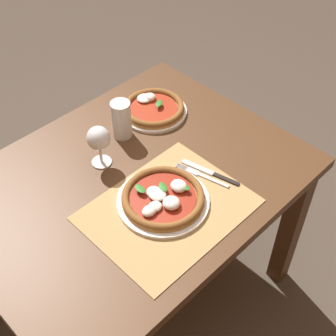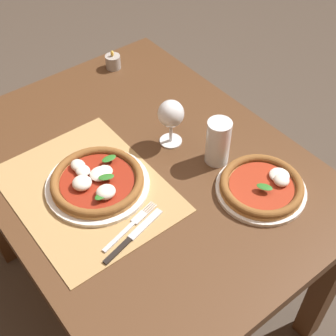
{
  "view_description": "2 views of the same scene",
  "coord_description": "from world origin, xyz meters",
  "px_view_note": "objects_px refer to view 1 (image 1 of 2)",
  "views": [
    {
      "loc": [
        -0.67,
        -0.85,
        1.88
      ],
      "look_at": [
        0.1,
        -0.08,
        0.77
      ],
      "focal_mm": 50.0,
      "sensor_mm": 36.0,
      "label": 1
    },
    {
      "loc": [
        0.82,
        -0.54,
        1.74
      ],
      "look_at": [
        0.11,
        0.02,
        0.8
      ],
      "focal_mm": 50.0,
      "sensor_mm": 36.0,
      "label": 2
    }
  ],
  "objects_px": {
    "knife": "(210,172)",
    "pizza_far": "(154,108)",
    "pizza_near": "(162,199)",
    "pint_glass": "(122,120)",
    "fork": "(202,175)",
    "wine_glass": "(99,140)"
  },
  "relations": [
    {
      "from": "knife",
      "to": "pizza_far",
      "type": "bearing_deg",
      "value": 75.94
    },
    {
      "from": "pizza_near",
      "to": "pint_glass",
      "type": "relative_size",
      "value": 2.04
    },
    {
      "from": "pint_glass",
      "to": "fork",
      "type": "distance_m",
      "value": 0.36
    },
    {
      "from": "pizza_near",
      "to": "wine_glass",
      "type": "distance_m",
      "value": 0.29
    },
    {
      "from": "fork",
      "to": "knife",
      "type": "height_order",
      "value": "knife"
    },
    {
      "from": "fork",
      "to": "knife",
      "type": "xyz_separation_m",
      "value": [
        0.03,
        -0.01,
        0.0
      ]
    },
    {
      "from": "pint_glass",
      "to": "knife",
      "type": "distance_m",
      "value": 0.37
    },
    {
      "from": "pint_glass",
      "to": "fork",
      "type": "height_order",
      "value": "pint_glass"
    },
    {
      "from": "knife",
      "to": "pizza_near",
      "type": "bearing_deg",
      "value": 174.85
    },
    {
      "from": "pizza_far",
      "to": "pint_glass",
      "type": "height_order",
      "value": "pint_glass"
    },
    {
      "from": "knife",
      "to": "fork",
      "type": "bearing_deg",
      "value": 160.57
    },
    {
      "from": "fork",
      "to": "wine_glass",
      "type": "bearing_deg",
      "value": 123.96
    },
    {
      "from": "pizza_near",
      "to": "wine_glass",
      "type": "bearing_deg",
      "value": 93.6
    },
    {
      "from": "pizza_near",
      "to": "wine_glass",
      "type": "height_order",
      "value": "wine_glass"
    },
    {
      "from": "pizza_near",
      "to": "fork",
      "type": "distance_m",
      "value": 0.18
    },
    {
      "from": "pizza_near",
      "to": "pint_glass",
      "type": "distance_m",
      "value": 0.37
    },
    {
      "from": "knife",
      "to": "pint_glass",
      "type": "bearing_deg",
      "value": 102.26
    },
    {
      "from": "wine_glass",
      "to": "pizza_far",
      "type": "bearing_deg",
      "value": 13.05
    },
    {
      "from": "fork",
      "to": "pizza_near",
      "type": "bearing_deg",
      "value": 177.39
    },
    {
      "from": "pizza_far",
      "to": "wine_glass",
      "type": "bearing_deg",
      "value": -166.95
    },
    {
      "from": "pizza_far",
      "to": "wine_glass",
      "type": "distance_m",
      "value": 0.34
    },
    {
      "from": "pizza_near",
      "to": "knife",
      "type": "xyz_separation_m",
      "value": [
        0.21,
        -0.02,
        -0.02
      ]
    }
  ]
}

